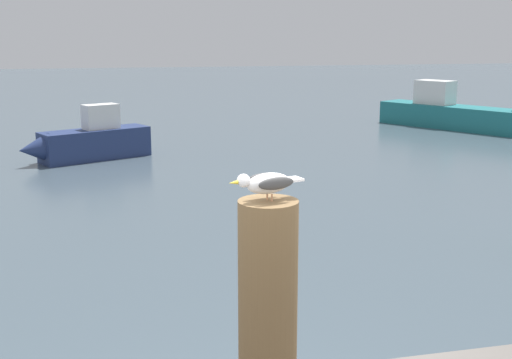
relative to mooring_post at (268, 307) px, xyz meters
The scene contains 4 objects.
mooring_post is the anchor object (origin of this frame).
seagull 0.63m from the mooring_post, 164.12° to the right, with size 0.39×0.19×0.14m.
boat_teal 19.74m from the mooring_post, 56.75° to the left, with size 3.77×5.48×1.64m.
boat_navy 13.82m from the mooring_post, 94.61° to the left, with size 3.28×2.07×1.36m.
Camera 1 is at (-0.77, -3.28, 3.06)m, focal length 46.45 mm.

